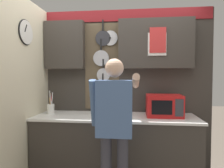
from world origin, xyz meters
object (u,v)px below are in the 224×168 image
object	(u,v)px
knife_block	(107,107)
utensil_crock	(51,108)
microwave	(164,106)
person	(114,120)

from	to	relation	value
knife_block	utensil_crock	size ratio (longest dim) A/B	0.83
microwave	knife_block	xyz separation A→B (m)	(-0.78, 0.00, -0.04)
microwave	person	distance (m)	0.89
microwave	utensil_crock	size ratio (longest dim) A/B	1.38
person	knife_block	bearing A→B (deg)	104.24
utensil_crock	person	world-z (taller)	person
knife_block	person	bearing A→B (deg)	-75.76
microwave	utensil_crock	world-z (taller)	utensil_crock
microwave	utensil_crock	xyz separation A→B (m)	(-1.61, 0.00, -0.06)
knife_block	person	xyz separation A→B (m)	(0.16, -0.63, -0.03)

